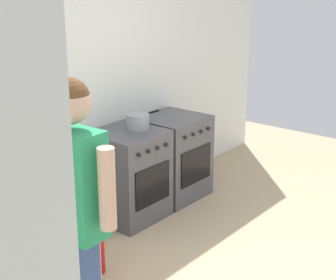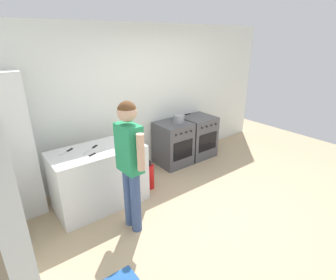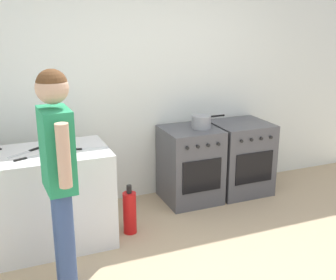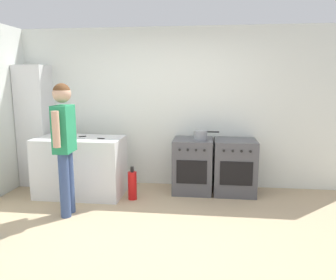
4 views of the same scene
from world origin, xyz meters
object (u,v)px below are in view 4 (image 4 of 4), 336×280
Objects in this scene: oven_left at (193,165)px; larder_cabinet at (36,126)px; knife_carving at (76,137)px; knife_bread at (108,139)px; person at (64,137)px; fire_extinguisher at (132,185)px; pot at (200,135)px; knife_chef at (74,139)px; oven_right at (235,167)px; knife_utility at (61,135)px.

larder_cabinet is (-2.65, 0.10, 0.57)m from oven_left.
knife_carving is 0.15× the size of larder_cabinet.
person is (-0.35, -0.69, 0.14)m from knife_bread.
knife_carving reaches higher than fire_extinguisher.
pot is 1.29m from fire_extinguisher.
knife_carving is 0.83× the size of knife_bread.
knife_chef is at bearing -80.61° from knife_carving.
knife_chef is at bearing -174.28° from knife_bread.
person is 1.63m from larder_cabinet.
fire_extinguisher is 2.03m from larder_cabinet.
oven_right reaches higher than fire_extinguisher.
knife_carving and knife_chef have the same top height.
fire_extinguisher is (0.72, 0.66, -0.82)m from person.
knife_carving is at bearing -169.00° from oven_left.
oven_right is 1.70× the size of fire_extinguisher.
knife_chef is 1.31× the size of knife_utility.
person is (-2.25, -1.13, 0.62)m from oven_right.
knife_utility is at bearing -175.43° from oven_right.
pot is (-0.54, -0.03, 0.50)m from oven_right.
knife_bread is (0.82, -0.23, -0.00)m from knife_utility.
knife_chef reaches higher than fire_extinguisher.
larder_cabinet is (-0.59, 0.32, 0.10)m from knife_utility.
oven_left is 1.00× the size of oven_right.
larder_cabinet reaches higher than fire_extinguisher.
oven_left is 2.42× the size of knife_bread.
larder_cabinet reaches higher than knife_utility.
pot reaches higher than knife_bread.
knife_bread is 0.78m from fire_extinguisher.
knife_carving is at bearing -23.21° from knife_utility.
knife_utility is (-0.29, 0.13, 0.00)m from knife_carving.
knife_carving is 0.97× the size of knife_chef.
knife_bread is 0.70× the size of fire_extinguisher.
knife_chef is (-2.40, -0.50, 0.48)m from oven_right.
oven_right is (0.66, 0.00, 0.00)m from oven_left.
person is (-1.59, -1.13, 0.62)m from oven_left.
pot is 1.12× the size of knife_bread.
oven_right is 2.49m from knife_carving.
knife_utility is 0.68m from larder_cabinet.
pot is at bearing 14.09° from knife_chef.
oven_left is 2.83× the size of knife_chef.
oven_left is at bearing 19.81° from knife_bread.
knife_chef is 0.15× the size of larder_cabinet.
knife_chef and knife_utility have the same top height.
person reaches higher than fire_extinguisher.
fire_extinguisher is (0.37, -0.03, -0.69)m from knife_bread.
knife_bread reaches higher than oven_right.
larder_cabinet reaches higher than knife_chef.
knife_bread is (-1.24, -0.45, 0.48)m from oven_left.
pot is 1.31× the size of knife_chef.
oven_left is 2.12m from knife_utility.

